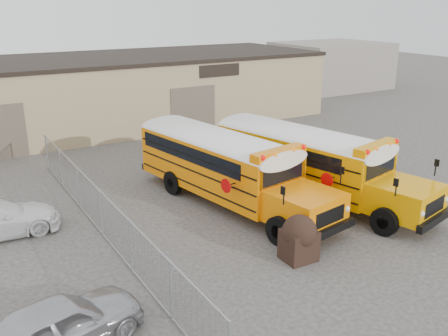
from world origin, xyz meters
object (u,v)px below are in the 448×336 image
tarp_bundle (299,237)px  school_bus_right (212,132)px  school_bus_left (145,133)px  car_silver (60,325)px

tarp_bundle → school_bus_right: bearing=75.8°
school_bus_left → tarp_bundle: school_bus_left is taller
tarp_bundle → school_bus_left: bearing=92.6°
car_silver → school_bus_left: bearing=-45.4°
school_bus_right → car_silver: school_bus_right is taller
school_bus_left → tarp_bundle: (0.53, -11.92, -0.96)m
tarp_bundle → car_silver: bearing=-175.5°
school_bus_left → school_bus_right: size_ratio=1.00×
school_bus_right → tarp_bundle: bearing=-104.2°
school_bus_left → school_bus_right: school_bus_left is taller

